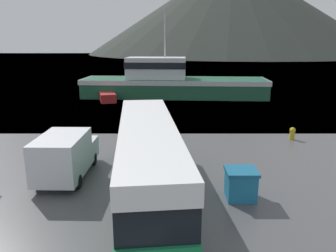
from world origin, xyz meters
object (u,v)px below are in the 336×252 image
(delivery_van, at_px, (66,154))
(small_boat, at_px, (107,96))
(storage_bin, at_px, (242,184))
(tour_bus, at_px, (149,156))
(fishing_boat, at_px, (171,82))

(delivery_van, bearing_deg, small_boat, 96.49)
(storage_bin, relative_size, small_boat, 0.25)
(tour_bus, distance_m, delivery_van, 4.97)
(delivery_van, bearing_deg, fishing_boat, 78.96)
(fishing_boat, xyz_separation_m, storage_bin, (3.03, -28.96, -1.16))
(storage_bin, bearing_deg, small_boat, 112.64)
(fishing_boat, xyz_separation_m, small_boat, (-7.97, -2.60, -1.37))
(fishing_boat, bearing_deg, delivery_van, -8.51)
(tour_bus, bearing_deg, small_boat, 98.57)
(tour_bus, height_order, delivery_van, tour_bus)
(tour_bus, height_order, fishing_boat, fishing_boat)
(storage_bin, distance_m, small_boat, 28.56)
(delivery_van, bearing_deg, storage_bin, -14.28)
(delivery_van, height_order, small_boat, delivery_van)
(tour_bus, bearing_deg, delivery_van, 149.69)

